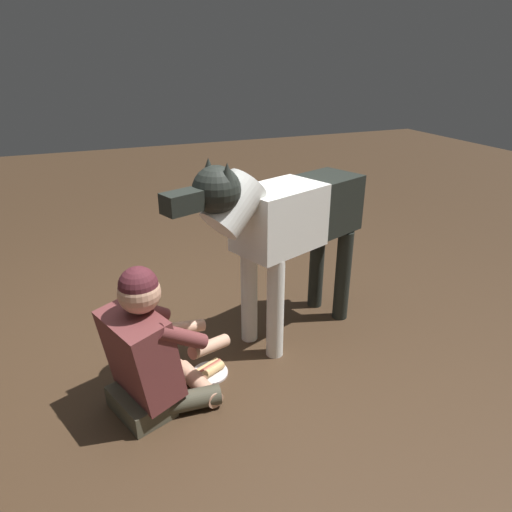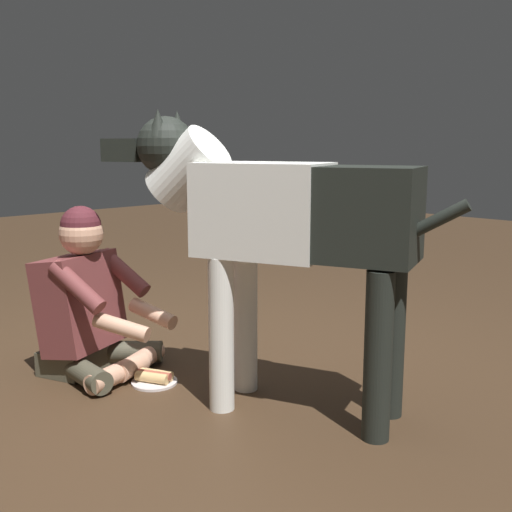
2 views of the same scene
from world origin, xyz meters
name	(u,v)px [view 1 (image 1 of 2)]	position (x,y,z in m)	size (l,w,h in m)	color
ground_plane	(219,359)	(0.00, 0.00, 0.00)	(14.69, 14.69, 0.00)	#3F2C1C
person_sitting_on_floor	(150,352)	(0.44, 0.25, 0.34)	(0.70, 0.61, 0.83)	#4B4838
large_dog	(286,222)	(-0.49, -0.10, 0.81)	(1.51, 0.70, 1.26)	white
hot_dog_on_plate	(210,370)	(0.09, 0.12, 0.03)	(0.22, 0.22, 0.06)	silver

